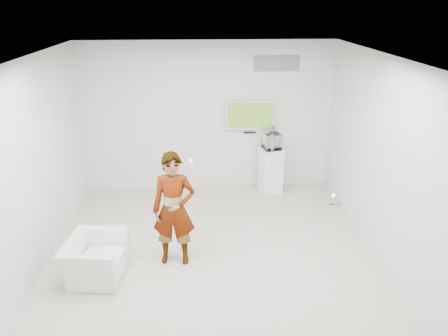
# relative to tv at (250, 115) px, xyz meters

# --- Properties ---
(room) EXTENTS (5.01, 5.01, 3.00)m
(room) POSITION_rel_tv_xyz_m (-0.85, -2.45, -0.05)
(room) COLOR #AAA69C
(room) RESTS_ON ground
(tv) EXTENTS (1.00, 0.08, 0.60)m
(tv) POSITION_rel_tv_xyz_m (0.00, 0.00, 0.00)
(tv) COLOR silver
(tv) RESTS_ON room
(logo_decal) EXTENTS (0.90, 0.02, 0.30)m
(logo_decal) POSITION_rel_tv_xyz_m (0.50, 0.04, 1.00)
(logo_decal) COLOR slate
(logo_decal) RESTS_ON room
(person) EXTENTS (0.66, 0.46, 1.73)m
(person) POSITION_rel_tv_xyz_m (-1.41, -2.73, -0.69)
(person) COLOR silver
(person) RESTS_ON room
(armchair) EXTENTS (0.87, 0.97, 0.58)m
(armchair) POSITION_rel_tv_xyz_m (-2.53, -3.06, -1.26)
(armchair) COLOR silver
(armchair) RESTS_ON room
(pedestal) EXTENTS (0.53, 0.53, 0.92)m
(pedestal) POSITION_rel_tv_xyz_m (0.41, -0.27, -1.09)
(pedestal) COLOR white
(pedestal) RESTS_ON room
(floor_uplight) EXTENTS (0.20, 0.20, 0.25)m
(floor_uplight) POSITION_rel_tv_xyz_m (1.50, -1.05, -1.43)
(floor_uplight) COLOR white
(floor_uplight) RESTS_ON room
(vitrine) EXTENTS (0.38, 0.38, 0.32)m
(vitrine) POSITION_rel_tv_xyz_m (0.41, -0.27, -0.47)
(vitrine) COLOR white
(vitrine) RESTS_ON pedestal
(console) EXTENTS (0.07, 0.15, 0.20)m
(console) POSITION_rel_tv_xyz_m (0.41, -0.27, -0.53)
(console) COLOR white
(console) RESTS_ON pedestal
(wii_remote) EXTENTS (0.07, 0.14, 0.03)m
(wii_remote) POSITION_rel_tv_xyz_m (-1.15, -2.60, 0.01)
(wii_remote) COLOR white
(wii_remote) RESTS_ON person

